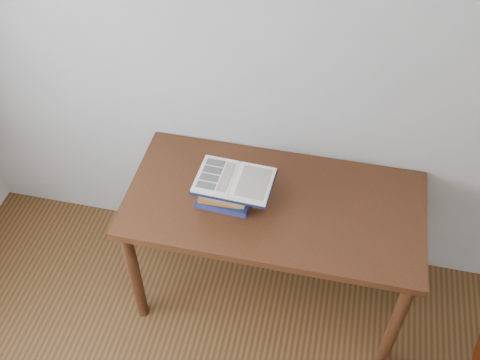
# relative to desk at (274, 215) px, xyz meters

# --- Properties ---
(desk) EXTENTS (1.43, 0.72, 0.77)m
(desk) POSITION_rel_desk_xyz_m (0.00, 0.00, 0.00)
(desk) COLOR #482512
(desk) RESTS_ON ground
(book_stack) EXTENTS (0.26, 0.20, 0.15)m
(book_stack) POSITION_rel_desk_xyz_m (-0.24, -0.03, 0.17)
(book_stack) COLOR #1B1F51
(book_stack) RESTS_ON desk
(open_book) EXTENTS (0.36, 0.26, 0.03)m
(open_book) POSITION_rel_desk_xyz_m (-0.18, -0.05, 0.26)
(open_book) COLOR black
(open_book) RESTS_ON book_stack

